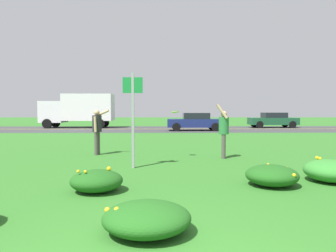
# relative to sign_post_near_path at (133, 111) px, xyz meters

# --- Properties ---
(ground_plane) EXTENTS (120.00, 120.00, 0.00)m
(ground_plane) POSITION_rel_sign_post_near_path_xyz_m (0.80, 6.18, -1.63)
(ground_plane) COLOR #2D6B23
(highway_strip) EXTENTS (120.00, 9.48, 0.01)m
(highway_strip) POSITION_rel_sign_post_near_path_xyz_m (0.80, 18.51, -1.62)
(highway_strip) COLOR #38383A
(highway_strip) RESTS_ON ground
(highway_center_stripe) EXTENTS (120.00, 0.16, 0.00)m
(highway_center_stripe) POSITION_rel_sign_post_near_path_xyz_m (0.80, 18.51, -1.62)
(highway_center_stripe) COLOR yellow
(highway_center_stripe) RESTS_ON ground
(daylily_clump_near_camera) EXTENTS (1.05, 0.98, 0.49)m
(daylily_clump_near_camera) POSITION_rel_sign_post_near_path_xyz_m (-0.49, -2.53, -1.41)
(daylily_clump_near_camera) COLOR #1E5619
(daylily_clump_near_camera) RESTS_ON ground
(daylily_clump_front_right) EXTENTS (1.13, 1.11, 0.46)m
(daylily_clump_front_right) POSITION_rel_sign_post_near_path_xyz_m (3.21, -2.10, -1.40)
(daylily_clump_front_right) COLOR #1E5619
(daylily_clump_front_right) RESTS_ON ground
(daylily_clump_mid_center) EXTENTS (1.16, 1.21, 0.54)m
(daylily_clump_mid_center) POSITION_rel_sign_post_near_path_xyz_m (4.69, -1.76, -1.38)
(daylily_clump_mid_center) COLOR #337F2D
(daylily_clump_mid_center) RESTS_ON ground
(daylily_clump_front_center) EXTENTS (1.19, 1.10, 0.41)m
(daylily_clump_front_center) POSITION_rel_sign_post_near_path_xyz_m (0.62, -4.64, -1.42)
(daylily_clump_front_center) COLOR #1E5619
(daylily_clump_front_center) RESTS_ON ground
(sign_post_near_path) EXTENTS (0.56, 0.10, 2.69)m
(sign_post_near_path) POSITION_rel_sign_post_near_path_xyz_m (0.00, 0.00, 0.00)
(sign_post_near_path) COLOR #93969B
(sign_post_near_path) RESTS_ON ground
(person_thrower_dark_shirt) EXTENTS (0.60, 0.53, 1.67)m
(person_thrower_dark_shirt) POSITION_rel_sign_post_near_path_xyz_m (-1.58, 2.66, -0.63)
(person_thrower_dark_shirt) COLOR #232328
(person_thrower_dark_shirt) RESTS_ON ground
(person_catcher_green_shirt) EXTENTS (0.47, 0.52, 1.86)m
(person_catcher_green_shirt) POSITION_rel_sign_post_near_path_xyz_m (2.92, 1.73, -0.65)
(person_catcher_green_shirt) COLOR #287038
(person_catcher_green_shirt) RESTS_ON ground
(frisbee_lime) EXTENTS (0.25, 0.25, 0.06)m
(frisbee_lime) POSITION_rel_sign_post_near_path_xyz_m (1.26, 1.78, -0.05)
(frisbee_lime) COLOR #8CD133
(car_dark_green_leftmost) EXTENTS (4.50, 2.00, 1.45)m
(car_dark_green_leftmost) POSITION_rel_sign_post_near_path_xyz_m (11.52, 20.65, -0.89)
(car_dark_green_leftmost) COLOR #194C2D
(car_dark_green_leftmost) RESTS_ON ground
(car_navy_center_left) EXTENTS (4.50, 2.00, 1.45)m
(car_navy_center_left) POSITION_rel_sign_post_near_path_xyz_m (3.51, 16.38, -0.89)
(car_navy_center_left) COLOR navy
(car_navy_center_left) RESTS_ON ground
(box_truck_white) EXTENTS (6.70, 2.46, 3.20)m
(box_truck_white) POSITION_rel_sign_post_near_path_xyz_m (-7.11, 20.65, 0.18)
(box_truck_white) COLOR silver
(box_truck_white) RESTS_ON ground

